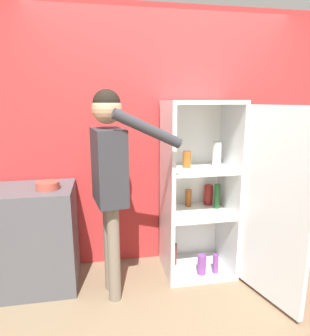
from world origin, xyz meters
TOP-DOWN VIEW (x-y plane):
  - ground_plane at (0.00, 0.00)m, footprint 12.00×12.00m
  - wall_back at (0.00, 0.98)m, footprint 7.00×0.06m
  - refrigerator at (0.39, 0.55)m, footprint 0.88×1.20m
  - person at (-0.56, 0.40)m, footprint 0.71×0.53m
  - counter at (-1.24, 0.65)m, footprint 0.73×0.56m
  - bowl at (-1.08, 0.58)m, footprint 0.19×0.19m

SIDE VIEW (x-z plane):
  - ground_plane at x=0.00m, z-range 0.00..0.00m
  - counter at x=-1.24m, z-range 0.00..0.93m
  - refrigerator at x=0.39m, z-range -0.01..1.67m
  - bowl at x=-1.08m, z-range 0.93..1.00m
  - person at x=-0.56m, z-range 0.26..2.02m
  - wall_back at x=0.00m, z-range 0.00..2.55m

